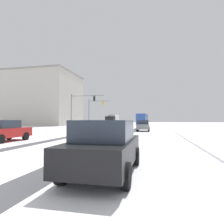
# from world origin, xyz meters

# --- Properties ---
(wheel_track_left_lane) EXTENTS (0.92, 37.70, 0.01)m
(wheel_track_left_lane) POSITION_xyz_m (-2.02, 17.14, 0.00)
(wheel_track_left_lane) COLOR #4C4C51
(wheel_track_left_lane) RESTS_ON ground
(wheel_track_right_lane) EXTENTS (1.17, 37.70, 0.01)m
(wheel_track_right_lane) POSITION_xyz_m (2.87, 17.14, 0.00)
(wheel_track_right_lane) COLOR #4C4C51
(wheel_track_right_lane) RESTS_ON ground
(sidewalk_kerb_right) EXTENTS (4.00, 37.70, 0.12)m
(sidewalk_kerb_right) POSITION_xyz_m (10.57, 15.42, 0.06)
(sidewalk_kerb_right) COLOR white
(sidewalk_kerb_right) RESTS_ON ground
(traffic_signal_far_left) EXTENTS (4.98, 0.54, 6.50)m
(traffic_signal_far_left) POSITION_xyz_m (-7.86, 40.36, 4.36)
(traffic_signal_far_left) COLOR slate
(traffic_signal_far_left) RESTS_ON ground
(traffic_signal_near_left) EXTENTS (6.51, 0.38, 6.50)m
(traffic_signal_near_left) POSITION_xyz_m (-7.37, 30.27, 4.46)
(traffic_signal_near_left) COLOR slate
(traffic_signal_near_left) RESTS_ON ground
(car_white_lead) EXTENTS (1.85, 4.11, 1.62)m
(car_white_lead) POSITION_xyz_m (-1.65, 30.77, 0.82)
(car_white_lead) COLOR silver
(car_white_lead) RESTS_ON ground
(car_grey_second) EXTENTS (1.89, 4.13, 1.62)m
(car_grey_second) POSITION_xyz_m (4.41, 25.23, 0.82)
(car_grey_second) COLOR slate
(car_grey_second) RESTS_ON ground
(car_silver_third) EXTENTS (1.92, 4.14, 1.62)m
(car_silver_third) POSITION_xyz_m (-1.47, 18.70, 0.82)
(car_silver_third) COLOR #B7BABF
(car_silver_third) RESTS_ON ground
(car_yellow_cab_fourth) EXTENTS (1.99, 4.18, 1.62)m
(car_yellow_cab_fourth) POSITION_xyz_m (1.89, 14.28, 0.82)
(car_yellow_cab_fourth) COLOR yellow
(car_yellow_cab_fourth) RESTS_ON ground
(car_red_fifth) EXTENTS (1.94, 4.16, 1.62)m
(car_red_fifth) POSITION_xyz_m (-5.02, 8.93, 0.82)
(car_red_fifth) COLOR red
(car_red_fifth) RESTS_ON ground
(car_black_sixth) EXTENTS (1.84, 4.10, 1.62)m
(car_black_sixth) POSITION_xyz_m (4.59, 1.96, 0.82)
(car_black_sixth) COLOR black
(car_black_sixth) RESTS_ON ground
(bus_oncoming) EXTENTS (2.93, 11.07, 3.38)m
(bus_oncoming) POSITION_xyz_m (2.54, 54.26, 1.99)
(bus_oncoming) COLOR #284793
(bus_oncoming) RESTS_ON ground
(box_truck_delivery) EXTENTS (2.35, 7.42, 3.02)m
(box_truck_delivery) POSITION_xyz_m (-4.55, 45.45, 1.63)
(box_truck_delivery) COLOR black
(box_truck_delivery) RESTS_ON ground
(office_building_far_left_block) EXTENTS (21.53, 17.79, 16.34)m
(office_building_far_left_block) POSITION_xyz_m (-29.02, 52.05, 8.18)
(office_building_far_left_block) COLOR #B2ADA3
(office_building_far_left_block) RESTS_ON ground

